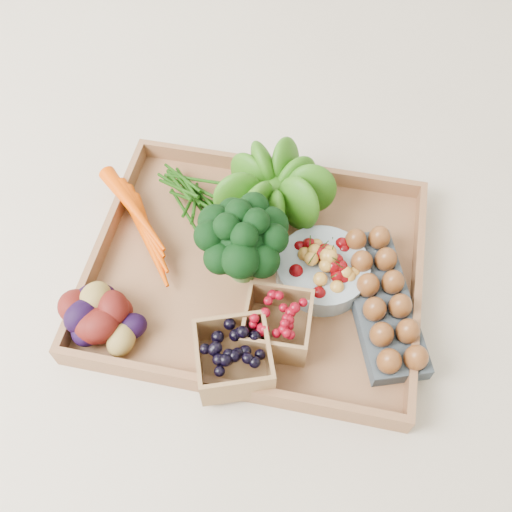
% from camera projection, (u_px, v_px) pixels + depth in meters
% --- Properties ---
extents(ground, '(4.00, 4.00, 0.00)m').
position_uv_depth(ground, '(256.00, 274.00, 0.99)').
color(ground, beige).
rests_on(ground, ground).
extents(tray, '(0.55, 0.45, 0.01)m').
position_uv_depth(tray, '(256.00, 272.00, 0.99)').
color(tray, '#91613C').
rests_on(tray, ground).
extents(carrots, '(0.21, 0.15, 0.05)m').
position_uv_depth(carrots, '(141.00, 221.00, 1.01)').
color(carrots, '#DF4400').
rests_on(carrots, tray).
extents(lettuce, '(0.13, 0.13, 0.13)m').
position_uv_depth(lettuce, '(273.00, 188.00, 0.99)').
color(lettuce, '#1D5D0E').
rests_on(lettuce, tray).
extents(broccoli, '(0.15, 0.15, 0.12)m').
position_uv_depth(broccoli, '(243.00, 253.00, 0.93)').
color(broccoli, black).
rests_on(broccoli, tray).
extents(cherry_bowl, '(0.16, 0.16, 0.04)m').
position_uv_depth(cherry_bowl, '(322.00, 270.00, 0.96)').
color(cherry_bowl, '#8C9EA5').
rests_on(cherry_bowl, tray).
extents(egg_carton, '(0.17, 0.28, 0.03)m').
position_uv_depth(egg_carton, '(381.00, 303.00, 0.93)').
color(egg_carton, '#3A434A').
rests_on(egg_carton, tray).
extents(potatoes, '(0.16, 0.16, 0.09)m').
position_uv_depth(potatoes, '(97.00, 311.00, 0.89)').
color(potatoes, '#470E0B').
rests_on(potatoes, tray).
extents(punnet_blackberry, '(0.14, 0.14, 0.08)m').
position_uv_depth(punnet_blackberry, '(234.00, 358.00, 0.85)').
color(punnet_blackberry, black).
rests_on(punnet_blackberry, tray).
extents(punnet_raspberry, '(0.11, 0.11, 0.07)m').
position_uv_depth(punnet_raspberry, '(277.00, 324.00, 0.89)').
color(punnet_raspberry, maroon).
rests_on(punnet_raspberry, tray).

